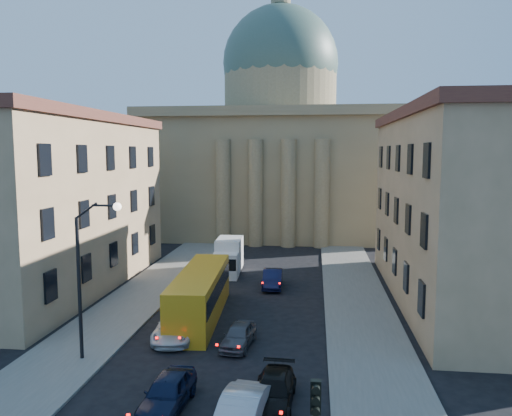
{
  "coord_description": "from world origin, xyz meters",
  "views": [
    {
      "loc": [
        5.2,
        -17.15,
        11.48
      ],
      "look_at": [
        0.86,
        19.22,
        7.36
      ],
      "focal_mm": 35.0,
      "sensor_mm": 36.0,
      "label": 1
    }
  ],
  "objects_px": {
    "street_lamp": "(88,267)",
    "city_bus": "(200,293)",
    "car_left_near": "(168,392)",
    "car_right_near": "(240,414)",
    "box_truck": "(228,257)"
  },
  "relations": [
    {
      "from": "city_bus",
      "to": "box_truck",
      "type": "xyz_separation_m",
      "value": [
        -0.28,
        12.87,
        -0.25
      ]
    },
    {
      "from": "street_lamp",
      "to": "city_bus",
      "type": "height_order",
      "value": "street_lamp"
    },
    {
      "from": "city_bus",
      "to": "car_left_near",
      "type": "bearing_deg",
      "value": -86.89
    },
    {
      "from": "street_lamp",
      "to": "city_bus",
      "type": "relative_size",
      "value": 0.75
    },
    {
      "from": "box_truck",
      "to": "car_left_near",
      "type": "bearing_deg",
      "value": -88.95
    },
    {
      "from": "car_left_near",
      "to": "car_right_near",
      "type": "xyz_separation_m",
      "value": [
        3.53,
        -1.48,
        0.02
      ]
    },
    {
      "from": "box_truck",
      "to": "street_lamp",
      "type": "bearing_deg",
      "value": -103.79
    },
    {
      "from": "car_left_near",
      "to": "box_truck",
      "type": "xyz_separation_m",
      "value": [
        -1.65,
        25.22,
        0.75
      ]
    },
    {
      "from": "city_bus",
      "to": "box_truck",
      "type": "bearing_deg",
      "value": 88.01
    },
    {
      "from": "car_left_near",
      "to": "car_right_near",
      "type": "distance_m",
      "value": 3.83
    },
    {
      "from": "car_left_near",
      "to": "car_right_near",
      "type": "relative_size",
      "value": 0.94
    },
    {
      "from": "city_bus",
      "to": "box_truck",
      "type": "distance_m",
      "value": 12.87
    },
    {
      "from": "street_lamp",
      "to": "car_left_near",
      "type": "xyz_separation_m",
      "value": [
        5.71,
        -4.51,
        -4.52
      ]
    },
    {
      "from": "car_left_near",
      "to": "city_bus",
      "type": "distance_m",
      "value": 12.47
    },
    {
      "from": "street_lamp",
      "to": "car_right_near",
      "type": "xyz_separation_m",
      "value": [
        9.24,
        -6.0,
        -4.5
      ]
    }
  ]
}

